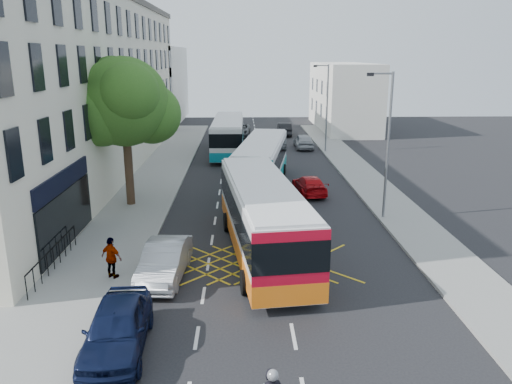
{
  "coord_description": "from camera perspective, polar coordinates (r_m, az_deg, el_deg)",
  "views": [
    {
      "loc": [
        -1.67,
        -14.59,
        9.0
      ],
      "look_at": [
        -0.95,
        10.04,
        2.2
      ],
      "focal_mm": 35.0,
      "sensor_mm": 36.0,
      "label": 1
    }
  ],
  "objects": [
    {
      "name": "lamp_far",
      "position": [
        47.46,
        8.0,
        9.98
      ],
      "size": [
        1.45,
        0.15,
        8.0
      ],
      "color": "slate",
      "rests_on": "pavement_right"
    },
    {
      "name": "distant_car_grey",
      "position": [
        57.29,
        -1.93,
        7.09
      ],
      "size": [
        2.69,
        5.21,
        1.4
      ],
      "primitive_type": "imported",
      "rotation": [
        0.0,
        0.0,
        -0.07
      ],
      "color": "#44484C",
      "rests_on": "ground"
    },
    {
      "name": "bus_near",
      "position": [
        23.0,
        0.79,
        -2.85
      ],
      "size": [
        4.24,
        12.31,
        3.39
      ],
      "rotation": [
        0.0,
        0.0,
        0.12
      ],
      "color": "silver",
      "rests_on": "ground"
    },
    {
      "name": "bus_mid",
      "position": [
        34.89,
        0.65,
        3.39
      ],
      "size": [
        4.47,
        11.9,
        3.27
      ],
      "rotation": [
        0.0,
        0.0,
        -0.16
      ],
      "color": "silver",
      "rests_on": "ground"
    },
    {
      "name": "distant_car_silver",
      "position": [
        49.86,
        5.46,
        5.81
      ],
      "size": [
        1.76,
        4.32,
        1.47
      ],
      "primitive_type": "imported",
      "rotation": [
        0.0,
        0.0,
        3.15
      ],
      "color": "#9DA0A5",
      "rests_on": "ground"
    },
    {
      "name": "parked_car_blue",
      "position": [
        16.67,
        -15.59,
        -14.71
      ],
      "size": [
        2.08,
        4.7,
        1.57
      ],
      "primitive_type": "imported",
      "rotation": [
        0.0,
        0.0,
        0.05
      ],
      "color": "#0D1534",
      "rests_on": "ground"
    },
    {
      "name": "parked_car_silver",
      "position": [
        21.17,
        -10.41,
        -7.77
      ],
      "size": [
        1.91,
        4.67,
        1.51
      ],
      "primitive_type": "imported",
      "rotation": [
        0.0,
        0.0,
        -0.07
      ],
      "color": "#A0A3A8",
      "rests_on": "ground"
    },
    {
      "name": "terrace_far",
      "position": [
        70.79,
        -11.95,
        11.86
      ],
      "size": [
        8.0,
        20.0,
        10.0
      ],
      "primitive_type": "cube",
      "color": "silver",
      "rests_on": "ground"
    },
    {
      "name": "distant_car_dark",
      "position": [
        57.98,
        3.25,
        7.19
      ],
      "size": [
        1.64,
        4.42,
        1.45
      ],
      "primitive_type": "imported",
      "rotation": [
        0.0,
        0.0,
        3.12
      ],
      "color": "black",
      "rests_on": "ground"
    },
    {
      "name": "ground",
      "position": [
        17.23,
        4.31,
        -16.11
      ],
      "size": [
        120.0,
        120.0,
        0.0
      ],
      "primitive_type": "plane",
      "color": "black",
      "rests_on": "ground"
    },
    {
      "name": "bus_far",
      "position": [
        46.81,
        -3.2,
        6.48
      ],
      "size": [
        3.05,
        11.78,
        3.31
      ],
      "rotation": [
        0.0,
        0.0,
        -0.01
      ],
      "color": "silver",
      "rests_on": "ground"
    },
    {
      "name": "building_right",
      "position": [
        64.06,
        9.92,
        10.72
      ],
      "size": [
        6.0,
        18.0,
        8.0
      ],
      "primitive_type": "cube",
      "color": "silver",
      "rests_on": "ground"
    },
    {
      "name": "terrace_main",
      "position": [
        41.04,
        -19.54,
        11.43
      ],
      "size": [
        8.3,
        45.0,
        13.5
      ],
      "color": "#EBE2C5",
      "rests_on": "ground"
    },
    {
      "name": "pedestrian_far",
      "position": [
        21.28,
        -16.17,
        -7.23
      ],
      "size": [
        1.1,
        0.86,
        1.75
      ],
      "primitive_type": "imported",
      "rotation": [
        0.0,
        0.0,
        2.64
      ],
      "color": "gray",
      "rests_on": "pavement_left"
    },
    {
      "name": "red_hatchback",
      "position": [
        33.48,
        6.14,
        0.83
      ],
      "size": [
        2.16,
        4.38,
        1.22
      ],
      "primitive_type": "imported",
      "rotation": [
        0.0,
        0.0,
        3.25
      ],
      "color": "#AF070C",
      "rests_on": "ground"
    },
    {
      "name": "pavement_left",
      "position": [
        31.66,
        -14.06,
        -1.42
      ],
      "size": [
        5.0,
        70.0,
        0.15
      ],
      "primitive_type": "cube",
      "color": "gray",
      "rests_on": "ground"
    },
    {
      "name": "lamp_near",
      "position": [
        28.08,
        14.71,
        5.94
      ],
      "size": [
        1.45,
        0.15,
        8.0
      ],
      "color": "slate",
      "rests_on": "pavement_right"
    },
    {
      "name": "railings",
      "position": [
        23.0,
        -22.14,
        -6.88
      ],
      "size": [
        0.08,
        5.6,
        1.14
      ],
      "primitive_type": null,
      "color": "black",
      "rests_on": "pavement_left"
    },
    {
      "name": "street_tree",
      "position": [
        30.46,
        -14.86,
        9.82
      ],
      "size": [
        6.3,
        5.7,
        8.8
      ],
      "color": "#382619",
      "rests_on": "pavement_left"
    },
    {
      "name": "pavement_right",
      "position": [
        32.24,
        14.93,
        -1.18
      ],
      "size": [
        3.0,
        70.0,
        0.15
      ],
      "primitive_type": "cube",
      "color": "gray",
      "rests_on": "ground"
    }
  ]
}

